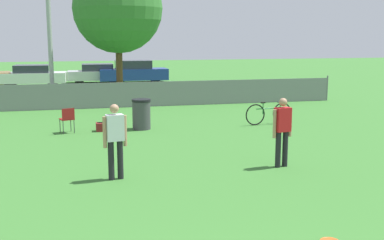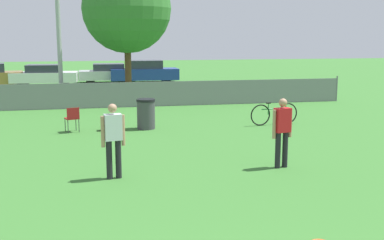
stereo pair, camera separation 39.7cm
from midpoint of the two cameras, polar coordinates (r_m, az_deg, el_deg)
The scene contains 11 objects.
fence_backline at distance 21.25m, azimuth -9.47°, elevation 2.93°, with size 20.36×0.07×1.21m.
tree_near_pole at distance 23.82m, azimuth -9.27°, elevation 12.92°, with size 4.28×4.28×6.54m.
player_thrower_red at distance 11.47m, azimuth 9.68°, elevation -0.94°, with size 0.52×0.29×1.65m.
player_receiver_white at distance 10.47m, azimuth -10.18°, elevation -1.99°, with size 0.52×0.28×1.65m.
folding_chair_sideline at distance 15.93m, azimuth -15.25°, elevation 0.23°, with size 0.51×0.51×0.82m.
bicycle_sideline at distance 17.14m, azimuth 8.44°, elevation 0.77°, with size 1.82×0.44×0.80m.
trash_bin at distance 16.15m, azimuth -6.72°, elevation 0.70°, with size 0.63×0.63×1.01m.
gear_bag_sideline at distance 16.09m, azimuth -10.91°, elevation -0.79°, with size 0.61×0.34×0.30m.
parked_car_white at distance 31.98m, azimuth -18.71°, elevation 5.02°, with size 4.15×1.95×1.32m.
parked_car_silver at distance 33.02m, azimuth -11.48°, elevation 5.43°, with size 3.92×1.73×1.27m.
parked_car_blue at distance 32.88m, azimuth -7.31°, elevation 5.67°, with size 4.55×1.76×1.49m.
Camera 1 is at (-1.76, -3.00, 3.06)m, focal length 45.00 mm.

